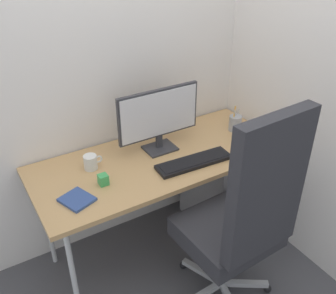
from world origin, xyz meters
The scene contains 13 objects.
ground_plane centered at (0.00, 0.00, 0.00)m, with size 8.00×8.00×0.00m, color #4C4C51.
wall_back centered at (0.00, 0.36, 1.40)m, with size 2.76×0.04×2.80m, color white.
wall_side_right centered at (0.80, -0.17, 1.40)m, with size 0.04×1.87×2.80m, color white.
desk centered at (0.00, 0.00, 0.68)m, with size 1.55×0.66×0.73m.
office_chair centered at (0.12, -0.62, 0.66)m, with size 0.57×0.59×1.29m.
filing_cabinet centered at (0.52, 0.01, 0.31)m, with size 0.40×0.50×0.62m.
monitor centered at (0.04, 0.09, 0.95)m, with size 0.53×0.15×0.39m.
keyboard centered at (0.13, -0.16, 0.74)m, with size 0.47×0.16×0.03m.
mouse centered at (0.53, -0.11, 0.75)m, with size 0.06×0.09×0.04m, color slate.
pen_holder centered at (0.60, 0.03, 0.78)m, with size 0.08×0.08×0.18m.
notebook centered at (-0.58, -0.14, 0.74)m, with size 0.14×0.16×0.02m, color #334C8C.
coffee_mug centered at (-0.40, 0.10, 0.77)m, with size 0.11×0.08×0.09m.
desk_clamp_accessory centered at (-0.40, -0.08, 0.76)m, with size 0.05×0.05×0.06m, color #3FAD59.
Camera 1 is at (-0.98, -1.70, 1.98)m, focal length 41.10 mm.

